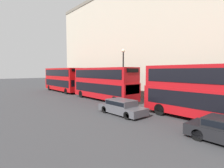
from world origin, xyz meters
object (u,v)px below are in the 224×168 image
at_px(bus_leading, 218,91).
at_px(bus_second_in_queue, 103,82).
at_px(car_hatchback, 122,107).
at_px(bus_third_in_queue, 63,79).

xyz_separation_m(bus_leading, bus_second_in_queue, (0.00, 13.49, -0.03)).
height_order(bus_leading, bus_second_in_queue, bus_leading).
xyz_separation_m(bus_leading, car_hatchback, (-3.40, 6.38, -1.66)).
relative_size(bus_leading, car_hatchback, 2.53).
bearing_deg(bus_second_in_queue, bus_third_in_queue, 90.00).
height_order(bus_leading, car_hatchback, bus_leading).
bearing_deg(bus_second_in_queue, car_hatchback, -115.54).
bearing_deg(car_hatchback, bus_second_in_queue, 64.46).
distance_m(bus_second_in_queue, bus_third_in_queue, 12.17).
height_order(bus_second_in_queue, bus_third_in_queue, bus_third_in_queue).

